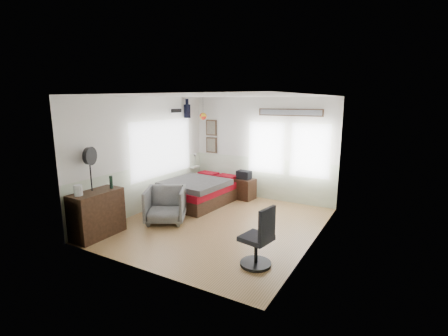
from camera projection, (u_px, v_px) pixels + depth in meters
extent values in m
cube|color=olive|center=(219.00, 224.00, 6.97)|extent=(4.00, 4.50, 0.01)
cube|color=silver|center=(262.00, 149.00, 8.61)|extent=(4.00, 0.02, 2.70)
cube|color=silver|center=(141.00, 187.00, 4.78)|extent=(4.00, 0.02, 2.70)
cube|color=silver|center=(146.00, 155.00, 7.67)|extent=(0.02, 4.50, 2.70)
cube|color=silver|center=(316.00, 173.00, 5.73)|extent=(0.02, 4.50, 2.70)
cube|color=white|center=(218.00, 96.00, 6.43)|extent=(4.00, 4.50, 0.02)
cube|color=#AFBB9C|center=(261.00, 178.00, 8.77)|extent=(4.00, 0.01, 1.10)
cube|color=#AFBB9C|center=(148.00, 187.00, 7.83)|extent=(0.01, 4.50, 1.10)
cube|color=#AFBB9C|center=(313.00, 216.00, 5.90)|extent=(0.01, 4.50, 1.10)
cube|color=silver|center=(162.00, 148.00, 8.10)|extent=(0.03, 2.20, 1.35)
cube|color=silver|center=(266.00, 148.00, 8.50)|extent=(0.95, 0.03, 1.30)
cube|color=silver|center=(310.00, 151.00, 7.94)|extent=(0.95, 0.03, 1.30)
cube|color=#3E2918|center=(211.00, 145.00, 9.34)|extent=(0.35, 0.03, 0.45)
cube|color=#3E2918|center=(211.00, 128.00, 9.23)|extent=(0.35, 0.03, 0.45)
cube|color=#7F7259|center=(211.00, 145.00, 9.32)|extent=(0.27, 0.01, 0.37)
cube|color=#7F7259|center=(211.00, 128.00, 9.22)|extent=(0.27, 0.01, 0.37)
cube|color=#3E2918|center=(290.00, 112.00, 8.02)|extent=(1.65, 0.03, 0.18)
cube|color=gray|center=(290.00, 112.00, 8.01)|extent=(1.58, 0.01, 0.13)
cube|color=white|center=(176.00, 111.00, 8.43)|extent=(0.02, 0.48, 0.14)
sphere|color=red|center=(203.00, 116.00, 8.99)|extent=(0.20, 0.20, 0.20)
cube|color=black|center=(201.00, 197.00, 8.44)|extent=(1.51, 2.05, 0.31)
cube|color=#A30914|center=(200.00, 188.00, 8.39)|extent=(1.47, 2.00, 0.18)
cube|color=#50504F|center=(196.00, 184.00, 8.17)|extent=(1.53, 1.50, 0.14)
cube|color=#A30914|center=(206.00, 175.00, 9.17)|extent=(0.56, 0.37, 0.14)
cube|color=#A30914|center=(226.00, 177.00, 8.86)|extent=(0.56, 0.37, 0.14)
cube|color=black|center=(97.00, 214.00, 6.28)|extent=(0.48, 1.00, 0.90)
imported|color=gray|center=(165.00, 205.00, 7.04)|extent=(1.13, 1.13, 0.76)
cube|color=black|center=(244.00, 189.00, 8.74)|extent=(0.60, 0.51, 0.55)
cylinder|color=black|center=(256.00, 264.00, 5.22)|extent=(0.50, 0.50, 0.05)
cylinder|color=black|center=(256.00, 251.00, 5.18)|extent=(0.06, 0.06, 0.39)
cube|color=#2B2A33|center=(256.00, 238.00, 5.13)|extent=(0.52, 0.52, 0.08)
cube|color=#2B2A33|center=(267.00, 224.00, 4.95)|extent=(0.13, 0.41, 0.50)
cylinder|color=silver|center=(78.00, 190.00, 5.90)|extent=(0.15, 0.15, 0.20)
cube|color=silver|center=(81.00, 190.00, 5.86)|extent=(0.02, 0.02, 0.12)
cylinder|color=black|center=(111.00, 182.00, 6.38)|extent=(0.06, 0.06, 0.26)
cylinder|color=black|center=(91.00, 174.00, 6.18)|extent=(0.03, 0.03, 0.66)
cylinder|color=black|center=(89.00, 156.00, 6.10)|extent=(0.16, 0.33, 0.33)
cylinder|color=black|center=(91.00, 156.00, 6.08)|extent=(0.13, 0.34, 0.35)
cube|color=black|center=(244.00, 175.00, 8.66)|extent=(0.39, 0.27, 0.22)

